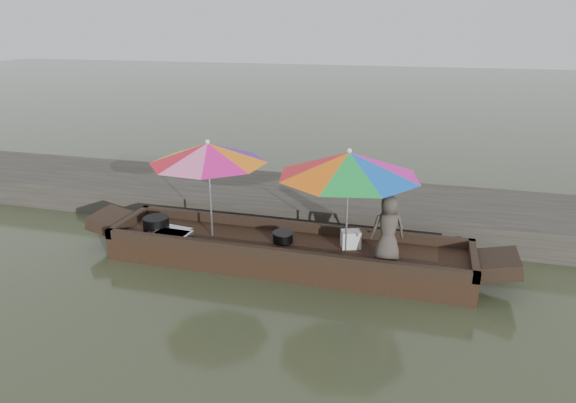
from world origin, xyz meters
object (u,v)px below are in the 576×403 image
(umbrella_bow, at_px, (210,189))
(charcoal_grill, at_px, (283,238))
(supply_bag, at_px, (351,239))
(cooking_pot, at_px, (156,224))
(tray_scallop, at_px, (171,231))
(vendor, at_px, (388,229))
(umbrella_stern, at_px, (347,201))
(tray_crayfish, at_px, (171,236))
(boat_hull, at_px, (286,254))

(umbrella_bow, bearing_deg, charcoal_grill, 2.05)
(supply_bag, height_order, umbrella_bow, umbrella_bow)
(cooking_pot, height_order, tray_scallop, cooking_pot)
(vendor, height_order, umbrella_stern, umbrella_stern)
(tray_crayfish, distance_m, supply_bag, 2.80)
(charcoal_grill, height_order, umbrella_stern, umbrella_stern)
(charcoal_grill, bearing_deg, supply_bag, 4.93)
(cooking_pot, distance_m, supply_bag, 3.17)
(charcoal_grill, height_order, vendor, vendor)
(charcoal_grill, distance_m, umbrella_stern, 1.21)
(tray_crayfish, distance_m, umbrella_stern, 2.83)
(supply_bag, bearing_deg, vendor, -29.60)
(cooking_pot, xyz_separation_m, tray_crayfish, (0.39, -0.24, -0.07))
(vendor, height_order, umbrella_bow, umbrella_bow)
(boat_hull, distance_m, cooking_pot, 2.21)
(boat_hull, height_order, supply_bag, supply_bag)
(tray_scallop, bearing_deg, supply_bag, 4.70)
(umbrella_stern, bearing_deg, tray_scallop, -177.86)
(charcoal_grill, xyz_separation_m, umbrella_stern, (0.98, -0.04, 0.70))
(vendor, bearing_deg, tray_scallop, -18.45)
(vendor, bearing_deg, supply_bag, -46.70)
(charcoal_grill, relative_size, umbrella_bow, 0.17)
(supply_bag, height_order, umbrella_stern, umbrella_stern)
(charcoal_grill, bearing_deg, boat_hull, -32.40)
(charcoal_grill, distance_m, supply_bag, 1.04)
(umbrella_stern, bearing_deg, boat_hull, 180.00)
(tray_scallop, height_order, umbrella_stern, umbrella_stern)
(tray_crayfish, relative_size, umbrella_bow, 0.32)
(tray_scallop, height_order, vendor, vendor)
(supply_bag, distance_m, umbrella_stern, 0.66)
(tray_crayfish, distance_m, umbrella_bow, 0.97)
(tray_crayfish, bearing_deg, vendor, 1.82)
(tray_scallop, bearing_deg, boat_hull, 3.17)
(boat_hull, bearing_deg, umbrella_stern, 0.00)
(tray_scallop, distance_m, supply_bag, 2.89)
(tray_crayfish, height_order, vendor, vendor)
(umbrella_stern, bearing_deg, umbrella_bow, 180.00)
(boat_hull, xyz_separation_m, cooking_pot, (-2.19, -0.05, 0.29))
(umbrella_stern, bearing_deg, vendor, -16.95)
(cooking_pot, height_order, supply_bag, supply_bag)
(boat_hull, height_order, umbrella_stern, umbrella_stern)
(boat_hull, relative_size, tray_scallop, 9.52)
(boat_hull, bearing_deg, charcoal_grill, 147.60)
(boat_hull, bearing_deg, cooking_pot, -178.62)
(tray_scallop, bearing_deg, vendor, -1.36)
(vendor, bearing_deg, umbrella_stern, -34.05)
(cooking_pot, xyz_separation_m, umbrella_stern, (3.11, 0.05, 0.66))
(vendor, distance_m, umbrella_stern, 0.70)
(vendor, xyz_separation_m, umbrella_stern, (-0.61, 0.19, 0.29))
(cooking_pot, height_order, umbrella_bow, umbrella_bow)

